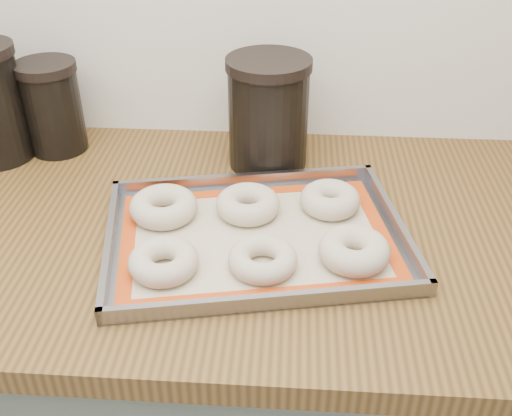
# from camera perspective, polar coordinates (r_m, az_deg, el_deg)

# --- Properties ---
(cabinet) EXTENTS (3.00, 0.65, 0.86)m
(cabinet) POSITION_cam_1_polar(r_m,az_deg,el_deg) (1.34, -9.77, -17.58)
(cabinet) COLOR #5C675A
(cabinet) RESTS_ON floor
(countertop) EXTENTS (3.06, 0.68, 0.04)m
(countertop) POSITION_cam_1_polar(r_m,az_deg,el_deg) (1.03, -12.11, -1.62)
(countertop) COLOR brown
(countertop) RESTS_ON cabinet
(baking_tray) EXTENTS (0.51, 0.41, 0.03)m
(baking_tray) POSITION_cam_1_polar(r_m,az_deg,el_deg) (0.94, 0.00, -2.70)
(baking_tray) COLOR gray
(baking_tray) RESTS_ON countertop
(baking_mat) EXTENTS (0.47, 0.37, 0.00)m
(baking_mat) POSITION_cam_1_polar(r_m,az_deg,el_deg) (0.94, 0.00, -2.80)
(baking_mat) COLOR #C6B793
(baking_mat) RESTS_ON baking_tray
(bagel_front_left) EXTENTS (0.11, 0.11, 0.04)m
(bagel_front_left) POSITION_cam_1_polar(r_m,az_deg,el_deg) (0.87, -8.80, -5.05)
(bagel_front_left) COLOR #C5B499
(bagel_front_left) RESTS_ON baking_mat
(bagel_front_mid) EXTENTS (0.14, 0.14, 0.03)m
(bagel_front_mid) POSITION_cam_1_polar(r_m,az_deg,el_deg) (0.87, 0.64, -4.90)
(bagel_front_mid) COLOR #C5B499
(bagel_front_mid) RESTS_ON baking_mat
(bagel_front_right) EXTENTS (0.13, 0.13, 0.04)m
(bagel_front_right) POSITION_cam_1_polar(r_m,az_deg,el_deg) (0.89, 9.32, -4.01)
(bagel_front_right) COLOR #C5B499
(bagel_front_right) RESTS_ON baking_mat
(bagel_back_left) EXTENTS (0.12, 0.12, 0.04)m
(bagel_back_left) POSITION_cam_1_polar(r_m,az_deg,el_deg) (0.99, -8.80, 0.14)
(bagel_back_left) COLOR #C5B499
(bagel_back_left) RESTS_ON baking_mat
(bagel_back_mid) EXTENTS (0.13, 0.13, 0.04)m
(bagel_back_mid) POSITION_cam_1_polar(r_m,az_deg,el_deg) (0.98, -0.77, 0.36)
(bagel_back_mid) COLOR #C5B499
(bagel_back_mid) RESTS_ON baking_mat
(bagel_back_right) EXTENTS (0.10, 0.10, 0.04)m
(bagel_back_right) POSITION_cam_1_polar(r_m,az_deg,el_deg) (1.00, 7.05, 0.80)
(bagel_back_right) COLOR #C5B499
(bagel_back_right) RESTS_ON baking_mat
(canister_mid) EXTENTS (0.12, 0.12, 0.18)m
(canister_mid) POSITION_cam_1_polar(r_m,az_deg,el_deg) (1.23, -18.83, 9.11)
(canister_mid) COLOR black
(canister_mid) RESTS_ON countertop
(canister_right) EXTENTS (0.15, 0.15, 0.21)m
(canister_right) POSITION_cam_1_polar(r_m,az_deg,el_deg) (1.10, 1.17, 9.04)
(canister_right) COLOR black
(canister_right) RESTS_ON countertop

